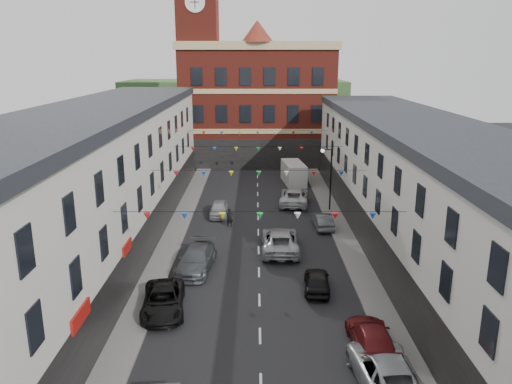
{
  "coord_description": "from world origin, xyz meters",
  "views": [
    {
      "loc": [
        -0.24,
        -31.22,
        14.11
      ],
      "look_at": [
        -0.19,
        7.07,
        3.74
      ],
      "focal_mm": 35.0,
      "sensor_mm": 36.0,
      "label": 1
    }
  ],
  "objects_px": {
    "white_van": "(294,173)",
    "car_right_c": "(372,338)",
    "car_right_f": "(294,196)",
    "car_left_c": "(163,300)",
    "car_right_b": "(386,371)",
    "car_right_e": "(323,221)",
    "moving_car": "(280,240)",
    "car_left_e": "(219,209)",
    "pedestrian": "(230,218)",
    "car_right_d": "(317,281)",
    "street_lamp": "(328,171)",
    "car_left_d": "(196,259)"
  },
  "relations": [
    {
      "from": "car_left_d",
      "to": "car_left_e",
      "type": "bearing_deg",
      "value": 93.08
    },
    {
      "from": "car_left_e",
      "to": "pedestrian",
      "type": "bearing_deg",
      "value": -69.45
    },
    {
      "from": "street_lamp",
      "to": "car_right_d",
      "type": "bearing_deg",
      "value": -100.02
    },
    {
      "from": "car_left_c",
      "to": "white_van",
      "type": "height_order",
      "value": "white_van"
    },
    {
      "from": "car_left_c",
      "to": "car_right_b",
      "type": "bearing_deg",
      "value": -38.27
    },
    {
      "from": "car_left_c",
      "to": "car_left_d",
      "type": "height_order",
      "value": "car_left_d"
    },
    {
      "from": "car_left_d",
      "to": "car_right_c",
      "type": "xyz_separation_m",
      "value": [
        9.79,
        -9.82,
        -0.06
      ]
    },
    {
      "from": "street_lamp",
      "to": "pedestrian",
      "type": "bearing_deg",
      "value": -152.72
    },
    {
      "from": "car_right_b",
      "to": "car_right_d",
      "type": "height_order",
      "value": "car_right_b"
    },
    {
      "from": "car_left_e",
      "to": "car_right_c",
      "type": "distance_m",
      "value": 23.72
    },
    {
      "from": "car_left_d",
      "to": "car_right_c",
      "type": "height_order",
      "value": "car_left_d"
    },
    {
      "from": "car_right_e",
      "to": "car_right_f",
      "type": "xyz_separation_m",
      "value": [
        -1.9,
        7.08,
        0.17
      ]
    },
    {
      "from": "car_right_b",
      "to": "car_left_c",
      "type": "bearing_deg",
      "value": -35.26
    },
    {
      "from": "street_lamp",
      "to": "car_left_e",
      "type": "distance_m",
      "value": 10.76
    },
    {
      "from": "street_lamp",
      "to": "car_right_e",
      "type": "bearing_deg",
      "value": -102.1
    },
    {
      "from": "street_lamp",
      "to": "pedestrian",
      "type": "xyz_separation_m",
      "value": [
        -8.99,
        -4.64,
        -3.08
      ]
    },
    {
      "from": "car_right_c",
      "to": "car_right_f",
      "type": "xyz_separation_m",
      "value": [
        -1.9,
        25.58,
        0.1
      ]
    },
    {
      "from": "car_right_d",
      "to": "car_right_e",
      "type": "relative_size",
      "value": 0.98
    },
    {
      "from": "car_left_c",
      "to": "pedestrian",
      "type": "relative_size",
      "value": 3.07
    },
    {
      "from": "car_right_b",
      "to": "white_van",
      "type": "distance_m",
      "value": 36.99
    },
    {
      "from": "street_lamp",
      "to": "car_right_d",
      "type": "xyz_separation_m",
      "value": [
        -2.95,
        -16.7,
        -3.25
      ]
    },
    {
      "from": "car_right_d",
      "to": "car_right_e",
      "type": "bearing_deg",
      "value": -94.06
    },
    {
      "from": "street_lamp",
      "to": "car_right_b",
      "type": "height_order",
      "value": "street_lamp"
    },
    {
      "from": "street_lamp",
      "to": "car_right_d",
      "type": "distance_m",
      "value": 17.27
    },
    {
      "from": "white_van",
      "to": "pedestrian",
      "type": "height_order",
      "value": "white_van"
    },
    {
      "from": "car_right_e",
      "to": "car_right_b",
      "type": "bearing_deg",
      "value": 87.38
    },
    {
      "from": "car_right_e",
      "to": "moving_car",
      "type": "xyz_separation_m",
      "value": [
        -3.88,
        -5.19,
        0.18
      ]
    },
    {
      "from": "white_van",
      "to": "pedestrian",
      "type": "distance_m",
      "value": 16.8
    },
    {
      "from": "car_left_e",
      "to": "pedestrian",
      "type": "distance_m",
      "value": 3.34
    },
    {
      "from": "white_van",
      "to": "car_right_c",
      "type": "bearing_deg",
      "value": -94.6
    },
    {
      "from": "car_right_e",
      "to": "moving_car",
      "type": "bearing_deg",
      "value": 50.64
    },
    {
      "from": "car_left_e",
      "to": "moving_car",
      "type": "bearing_deg",
      "value": -58.51
    },
    {
      "from": "car_right_e",
      "to": "car_right_f",
      "type": "bearing_deg",
      "value": -77.59
    },
    {
      "from": "car_right_d",
      "to": "moving_car",
      "type": "bearing_deg",
      "value": -68.27
    },
    {
      "from": "car_left_e",
      "to": "pedestrian",
      "type": "relative_size",
      "value": 2.41
    },
    {
      "from": "street_lamp",
      "to": "pedestrian",
      "type": "height_order",
      "value": "street_lamp"
    },
    {
      "from": "street_lamp",
      "to": "car_left_d",
      "type": "relative_size",
      "value": 1.12
    },
    {
      "from": "car_left_d",
      "to": "pedestrian",
      "type": "bearing_deg",
      "value": 84.66
    },
    {
      "from": "street_lamp",
      "to": "car_right_f",
      "type": "height_order",
      "value": "street_lamp"
    },
    {
      "from": "street_lamp",
      "to": "car_left_d",
      "type": "height_order",
      "value": "street_lamp"
    },
    {
      "from": "car_right_f",
      "to": "pedestrian",
      "type": "height_order",
      "value": "pedestrian"
    },
    {
      "from": "car_left_e",
      "to": "car_right_e",
      "type": "xyz_separation_m",
      "value": [
        9.1,
        -3.4,
        -0.03
      ]
    },
    {
      "from": "car_right_b",
      "to": "car_right_c",
      "type": "height_order",
      "value": "car_right_b"
    },
    {
      "from": "car_right_d",
      "to": "white_van",
      "type": "height_order",
      "value": "white_van"
    },
    {
      "from": "car_right_d",
      "to": "pedestrian",
      "type": "bearing_deg",
      "value": -58.34
    },
    {
      "from": "car_right_e",
      "to": "car_left_d",
      "type": "bearing_deg",
      "value": 38.97
    },
    {
      "from": "car_right_b",
      "to": "car_right_d",
      "type": "bearing_deg",
      "value": -82.32
    },
    {
      "from": "street_lamp",
      "to": "car_right_b",
      "type": "xyz_separation_m",
      "value": [
        -1.05,
        -26.15,
        -3.12
      ]
    },
    {
      "from": "car_left_c",
      "to": "street_lamp",
      "type": "bearing_deg",
      "value": 51.45
    },
    {
      "from": "street_lamp",
      "to": "car_right_b",
      "type": "distance_m",
      "value": 26.36
    }
  ]
}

